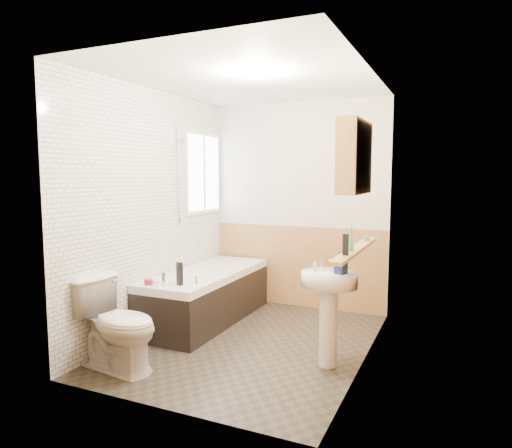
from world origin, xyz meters
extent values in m
plane|color=#2D2720|center=(0.00, 0.00, 0.00)|extent=(2.80, 2.80, 0.00)
plane|color=white|center=(0.00, 0.00, 2.50)|extent=(2.80, 2.80, 0.00)
cube|color=beige|center=(0.00, 1.41, 1.25)|extent=(2.20, 0.02, 2.50)
cube|color=beige|center=(0.00, -1.41, 1.25)|extent=(2.20, 0.02, 2.50)
cube|color=beige|center=(-1.11, 0.00, 1.25)|extent=(0.02, 2.80, 2.50)
cube|color=beige|center=(1.11, 0.00, 1.25)|extent=(0.02, 2.80, 2.50)
cube|color=tan|center=(1.09, 0.00, 0.50)|extent=(0.01, 2.80, 1.00)
cube|color=tan|center=(0.00, -1.39, 0.50)|extent=(2.20, 0.01, 1.00)
cube|color=tan|center=(0.00, 1.39, 0.50)|extent=(2.20, 0.01, 1.00)
cube|color=white|center=(-1.09, 0.00, 1.25)|extent=(0.01, 2.80, 2.50)
cube|color=white|center=(-0.73, 1.39, 1.75)|extent=(0.75, 0.01, 1.50)
cube|color=white|center=(-1.07, 0.95, 1.65)|extent=(0.03, 0.79, 0.99)
cube|color=white|center=(-1.05, 0.95, 1.65)|extent=(0.01, 0.70, 0.90)
cube|color=white|center=(-1.05, 0.95, 1.65)|extent=(0.01, 0.04, 0.90)
cube|color=black|center=(-0.73, 0.43, 0.24)|extent=(0.70, 1.81, 0.49)
cube|color=white|center=(-0.73, 0.43, 0.53)|extent=(0.70, 1.81, 0.08)
cube|color=white|center=(-0.73, 0.43, 0.52)|extent=(0.56, 1.67, 0.04)
cylinder|color=silver|center=(-0.73, -0.38, 0.64)|extent=(0.04, 0.04, 0.14)
sphere|color=silver|center=(-0.82, -0.38, 0.61)|extent=(0.06, 0.06, 0.06)
sphere|color=silver|center=(-0.64, -0.38, 0.61)|extent=(0.06, 0.06, 0.06)
cylinder|color=silver|center=(-1.05, 0.40, 1.63)|extent=(0.02, 0.02, 1.11)
cylinder|color=silver|center=(-1.05, 0.40, 1.12)|extent=(0.04, 0.04, 0.02)
cylinder|color=silver|center=(-1.05, 0.40, 2.14)|extent=(0.04, 0.04, 0.02)
cylinder|color=silver|center=(-1.00, 0.40, 2.00)|extent=(0.06, 0.07, 0.08)
imported|color=white|center=(-0.76, -1.00, 0.38)|extent=(0.84, 0.54, 0.77)
cylinder|color=white|center=(0.84, -0.22, 0.33)|extent=(0.16, 0.16, 0.66)
ellipsoid|color=white|center=(0.84, -0.22, 0.75)|extent=(0.48, 0.39, 0.13)
cylinder|color=silver|center=(0.75, -0.13, 0.86)|extent=(0.03, 0.03, 0.08)
cylinder|color=silver|center=(0.93, -0.13, 0.86)|extent=(0.03, 0.03, 0.08)
cylinder|color=silver|center=(0.84, -0.14, 0.88)|extent=(0.02, 0.11, 0.09)
cube|color=tan|center=(1.04, -0.13, 1.01)|extent=(0.10, 1.40, 0.03)
cube|color=tan|center=(1.02, -0.14, 1.77)|extent=(0.16, 0.66, 0.60)
cube|color=silver|center=(0.93, -0.30, 1.77)|extent=(0.01, 0.26, 0.45)
cube|color=silver|center=(0.93, 0.02, 1.77)|extent=(0.01, 0.26, 0.45)
cylinder|color=black|center=(1.04, -0.51, 1.11)|extent=(0.06, 0.06, 0.16)
cone|color=#388447|center=(1.04, -0.31, 1.14)|extent=(0.06, 0.06, 0.23)
cylinder|color=#388447|center=(1.04, 0.32, 1.04)|extent=(0.08, 0.08, 0.04)
imported|color=navy|center=(0.95, -0.25, 0.86)|extent=(0.15, 0.20, 0.09)
cylinder|color=silver|center=(0.72, -0.25, 0.86)|extent=(0.04, 0.04, 0.09)
cube|color=black|center=(-0.63, -0.26, 0.68)|extent=(0.07, 0.06, 0.23)
cylinder|color=maroon|center=(-0.91, -0.37, 0.59)|extent=(0.11, 0.11, 0.05)
cylinder|color=orange|center=(-0.50, -0.15, 0.60)|extent=(0.03, 0.03, 0.08)
camera|label=1|loc=(1.82, -3.90, 1.63)|focal=32.00mm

